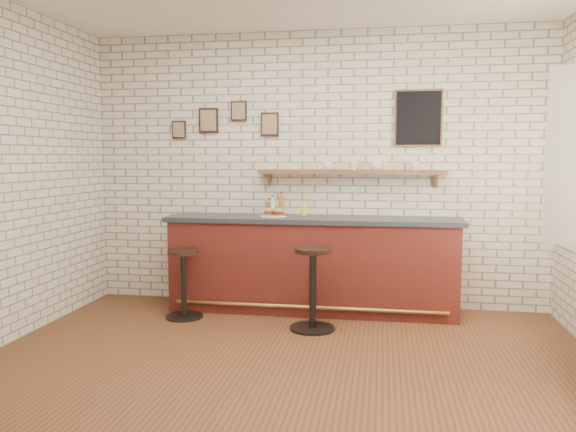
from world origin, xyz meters
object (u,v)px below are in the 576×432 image
Objects in this scene: bitters_bottle_amber at (281,205)px; shelf_cup_c at (376,166)px; shelf_cup_b at (353,166)px; shelf_cup_a at (328,166)px; shelf_cup_d at (415,166)px; bar_stool_left at (184,281)px; bitters_bottle_white at (273,207)px; bar_stool_right at (313,286)px; sandwich_plate at (273,216)px; bar_counter at (312,264)px; condiment_bottle_yellow at (304,209)px; bitters_bottle_brown at (269,208)px; ciabatta_sandwich at (274,212)px.

shelf_cup_c is at bearing 2.57° from bitters_bottle_amber.
shelf_cup_b is 0.80× the size of shelf_cup_c.
shelf_cup_a is at bearing 5.18° from bitters_bottle_amber.
bitters_bottle_amber is at bearing 147.30° from shelf_cup_d.
bar_stool_left is 1.95m from shelf_cup_a.
bitters_bottle_white reaches higher than bar_stool_right.
shelf_cup_a is (1.41, 0.68, 1.17)m from bar_stool_left.
sandwich_plate is 1.32× the size of bitters_bottle_white.
shelf_cup_b reaches higher than bar_counter.
condiment_bottle_yellow reaches higher than bar_stool_left.
bar_counter is 0.72m from bitters_bottle_amber.
bitters_bottle_white reaches higher than bar_counter.
bitters_bottle_amber is 1.11m from shelf_cup_c.
bitters_bottle_brown is 2.00× the size of shelf_cup_d.
shelf_cup_b is (1.68, 0.68, 1.17)m from bar_stool_left.
shelf_cup_d is at bearing 10.76° from bar_counter.
sandwich_plate is at bearing -76.02° from bitters_bottle_white.
shelf_cup_b is at bearing 2.88° from bitters_bottle_brown.
shelf_cup_a is (0.64, 0.05, 0.46)m from bitters_bottle_brown.
bitters_bottle_brown is at bearing 125.66° from bar_stool_right.
shelf_cup_d is at bearing 9.03° from ciabatta_sandwich.
bitters_bottle_brown reaches higher than bar_stool_right.
bitters_bottle_brown is 1.72× the size of shelf_cup_a.
shelf_cup_a is at bearing 22.62° from sandwich_plate.
shelf_cup_d is (1.55, 0.05, 0.46)m from bitters_bottle_brown.
bar_counter is 25.17× the size of shelf_cup_c.
bar_stool_right is 1.41m from shelf_cup_a.
ciabatta_sandwich is 2.55× the size of shelf_cup_b.
bitters_bottle_brown is at bearing 162.48° from bar_counter.
condiment_bottle_yellow is at bearing 28.69° from bar_stool_left.
bar_counter is 1.14m from shelf_cup_b.
sandwich_plate is 0.40× the size of bar_stool_left.
ciabatta_sandwich is 2.64× the size of shelf_cup_d.
bitters_bottle_brown is 0.89× the size of bitters_bottle_white.
bar_stool_right is at bearing -129.03° from shelf_cup_a.
shelf_cup_a is at bearing 10.19° from condiment_bottle_yellow.
bitters_bottle_amber is (0.13, 0.00, 0.03)m from bitters_bottle_brown.
bitters_bottle_brown is 1.54× the size of shelf_cup_c.
condiment_bottle_yellow is at bearing 103.78° from bar_stool_right.
shelf_cup_d is at bearing 1.85° from bitters_bottle_amber.
shelf_cup_b is (0.91, 0.05, 0.46)m from bitters_bottle_brown.
bar_stool_right is (0.45, -0.81, -0.69)m from bitters_bottle_amber.
bitters_bottle_brown is at bearing 180.00° from condiment_bottle_yellow.
shelf_cup_c is (1.07, 0.23, 0.53)m from sandwich_plate.
shelf_cup_c reaches higher than bitters_bottle_white.
shelf_cup_c reaches higher than shelf_cup_b.
bitters_bottle_amber reaches higher than bar_stool_right.
ciabatta_sandwich reaches higher than bar_stool_left.
condiment_bottle_yellow is (0.35, 0.00, -0.01)m from bitters_bottle_white.
shelf_cup_c is at bearing 145.45° from shelf_cup_d.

